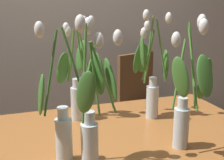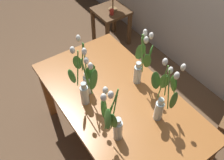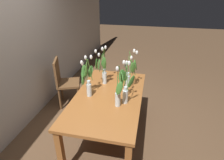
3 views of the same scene
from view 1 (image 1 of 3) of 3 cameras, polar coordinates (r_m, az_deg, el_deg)
name	(u,v)px [view 1 (image 1 of 3)]	position (r m, az deg, el deg)	size (l,w,h in m)	color
room_wall_rear	(52,4)	(2.74, -11.33, 14.10)	(9.00, 0.10, 2.70)	beige
dining_table	(101,154)	(1.50, -2.13, -13.85)	(1.60, 0.90, 0.74)	#A3602D
tulip_vase_0	(76,79)	(1.62, -6.84, 0.24)	(0.23, 0.16, 0.56)	silver
tulip_vase_1	(187,103)	(1.28, 14.10, -4.28)	(0.20, 0.16, 0.58)	silver
tulip_vase_2	(150,76)	(1.64, 7.34, 0.77)	(0.21, 0.21, 0.59)	silver
tulip_vase_3	(64,119)	(1.18, -9.09, -7.28)	(0.24, 0.12, 0.57)	silver
tulip_vase_4	(93,114)	(1.13, -3.56, -6.51)	(0.20, 0.22, 0.59)	silver
dining_chair	(143,100)	(2.65, 5.97, -3.87)	(0.51, 0.51, 0.93)	brown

